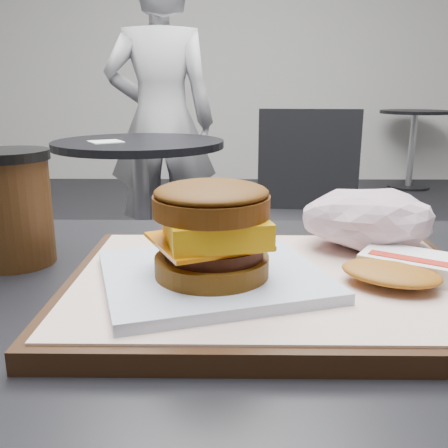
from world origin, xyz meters
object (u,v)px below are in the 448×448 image
serving_tray (272,285)px  neighbor_chair (277,202)px  hash_brown (403,268)px  crumpled_wrapper (369,219)px  patron (161,122)px  breakfast_sandwich (212,241)px  neighbor_table (141,188)px  coffee_cup (12,206)px

serving_tray → neighbor_chair: neighbor_chair is taller
hash_brown → serving_tray: bearing=176.5°
crumpled_wrapper → patron: patron is taller
breakfast_sandwich → neighbor_table: size_ratio=0.31×
hash_brown → crumpled_wrapper: bearing=94.4°
serving_tray → hash_brown: (0.12, -0.01, 0.02)m
neighbor_chair → patron: patron is taller
crumpled_wrapper → coffee_cup: 0.39m
hash_brown → crumpled_wrapper: (-0.01, 0.10, 0.02)m
serving_tray → coffee_cup: 0.29m
breakfast_sandwich → coffee_cup: bearing=154.0°
breakfast_sandwich → crumpled_wrapper: size_ratio=1.63×
crumpled_wrapper → neighbor_chair: size_ratio=0.16×
serving_tray → patron: (-0.40, 2.22, 0.00)m
breakfast_sandwich → patron: patron is taller
hash_brown → neighbor_table: size_ratio=0.18×
coffee_cup → neighbor_chair: 1.56m
neighbor_chair → patron: size_ratio=0.56×
breakfast_sandwich → hash_brown: size_ratio=1.72×
coffee_cup → patron: patron is taller
serving_tray → hash_brown: bearing=-3.5°
coffee_cup → hash_brown: bearing=-13.5°
hash_brown → coffee_cup: (-0.39, 0.09, 0.03)m
hash_brown → coffee_cup: coffee_cup is taller
hash_brown → crumpled_wrapper: size_ratio=0.95×
crumpled_wrapper → breakfast_sandwich: bearing=-146.7°
neighbor_chair → crumpled_wrapper: bearing=-91.6°
neighbor_chair → neighbor_table: bearing=172.9°
serving_tray → coffee_cup: coffee_cup is taller
crumpled_wrapper → neighbor_table: crumpled_wrapper is taller
coffee_cup → patron: (-0.13, 2.14, -0.05)m
neighbor_table → neighbor_chair: size_ratio=0.85×
serving_tray → patron: patron is taller
serving_tray → breakfast_sandwich: size_ratio=1.64×
serving_tray → crumpled_wrapper: crumpled_wrapper is taller
coffee_cup → patron: size_ratio=0.08×
serving_tray → breakfast_sandwich: (-0.06, -0.02, 0.05)m
crumpled_wrapper → neighbor_chair: bearing=88.4°
hash_brown → coffee_cup: size_ratio=1.08×
serving_tray → breakfast_sandwich: breakfast_sandwich is taller
coffee_cup → neighbor_table: bearing=95.2°
serving_tray → neighbor_chair: 1.58m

